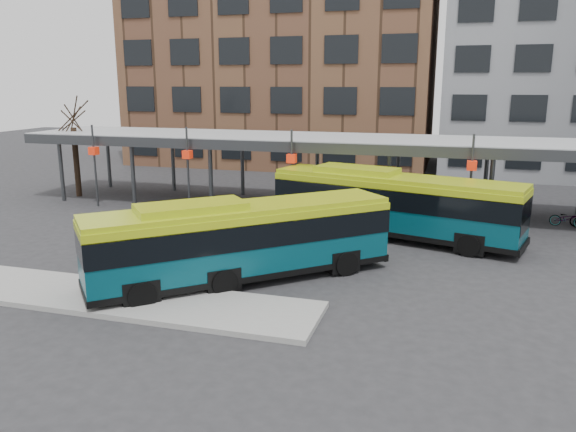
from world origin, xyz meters
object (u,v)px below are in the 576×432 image
Objects in this scene: tree at (76,159)px; pedestrian at (137,275)px; bus_rear at (393,203)px; bus_front at (241,239)px.

pedestrian is (13.30, -14.90, -1.49)m from tree.
bus_rear is at bearing -3.19° from pedestrian.
bus_rear is 12.85m from pedestrian.
bus_front is 6.66× the size of pedestrian.
pedestrian is at bearing -48.24° from tree.
tree is at bearing 72.88° from pedestrian.
pedestrian is at bearing -108.89° from bus_rear.
tree reaches higher than bus_rear.
bus_front is at bearing -105.84° from bus_rear.
tree is at bearing -176.42° from bus_rear.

